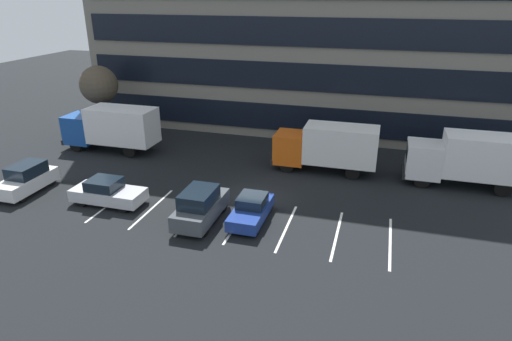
{
  "coord_description": "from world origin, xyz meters",
  "views": [
    {
      "loc": [
        7.24,
        -24.55,
        12.38
      ],
      "look_at": [
        -0.25,
        1.16,
        1.4
      ],
      "focal_mm": 31.1,
      "sensor_mm": 36.0,
      "label": 1
    }
  ],
  "objects_px": {
    "sedan_silver": "(108,192)",
    "suv_charcoal": "(200,206)",
    "box_truck_blue": "(112,127)",
    "box_truck_orange": "(327,146)",
    "box_truck_white": "(470,158)",
    "bare_tree": "(99,85)",
    "sedan_navy": "(251,209)",
    "suv_white": "(27,179)"
  },
  "relations": [
    {
      "from": "box_truck_white",
      "to": "sedan_navy",
      "type": "height_order",
      "value": "box_truck_white"
    },
    {
      "from": "box_truck_blue",
      "to": "sedan_navy",
      "type": "xyz_separation_m",
      "value": [
        14.32,
        -8.29,
        -1.35
      ]
    },
    {
      "from": "box_truck_white",
      "to": "sedan_navy",
      "type": "distance_m",
      "value": 15.27
    },
    {
      "from": "box_truck_orange",
      "to": "suv_white",
      "type": "relative_size",
      "value": 1.79
    },
    {
      "from": "sedan_silver",
      "to": "suv_charcoal",
      "type": "relative_size",
      "value": 1.01
    },
    {
      "from": "box_truck_blue",
      "to": "bare_tree",
      "type": "distance_m",
      "value": 5.53
    },
    {
      "from": "box_truck_orange",
      "to": "sedan_navy",
      "type": "bearing_deg",
      "value": -109.56
    },
    {
      "from": "sedan_silver",
      "to": "box_truck_white",
      "type": "bearing_deg",
      "value": 22.73
    },
    {
      "from": "sedan_silver",
      "to": "sedan_navy",
      "type": "distance_m",
      "value": 9.16
    },
    {
      "from": "box_truck_white",
      "to": "suv_charcoal",
      "type": "xyz_separation_m",
      "value": [
        -15.24,
        -9.58,
        -1.06
      ]
    },
    {
      "from": "box_truck_blue",
      "to": "sedan_silver",
      "type": "relative_size",
      "value": 1.75
    },
    {
      "from": "sedan_silver",
      "to": "suv_charcoal",
      "type": "distance_m",
      "value": 6.44
    },
    {
      "from": "box_truck_blue",
      "to": "sedan_silver",
      "type": "distance_m",
      "value": 10.2
    },
    {
      "from": "box_truck_white",
      "to": "bare_tree",
      "type": "distance_m",
      "value": 30.44
    },
    {
      "from": "sedan_silver",
      "to": "suv_white",
      "type": "bearing_deg",
      "value": 179.65
    },
    {
      "from": "sedan_navy",
      "to": "bare_tree",
      "type": "xyz_separation_m",
      "value": [
        -17.66,
        11.92,
        3.84
      ]
    },
    {
      "from": "sedan_silver",
      "to": "suv_charcoal",
      "type": "bearing_deg",
      "value": -4.57
    },
    {
      "from": "box_truck_white",
      "to": "bare_tree",
      "type": "xyz_separation_m",
      "value": [
        -30.16,
        3.26,
        2.51
      ]
    },
    {
      "from": "sedan_navy",
      "to": "suv_charcoal",
      "type": "height_order",
      "value": "suv_charcoal"
    },
    {
      "from": "box_truck_blue",
      "to": "suv_white",
      "type": "height_order",
      "value": "box_truck_blue"
    },
    {
      "from": "box_truck_blue",
      "to": "suv_charcoal",
      "type": "height_order",
      "value": "box_truck_blue"
    },
    {
      "from": "sedan_navy",
      "to": "bare_tree",
      "type": "height_order",
      "value": "bare_tree"
    },
    {
      "from": "box_truck_orange",
      "to": "box_truck_white",
      "type": "distance_m",
      "value": 9.41
    },
    {
      "from": "suv_white",
      "to": "sedan_navy",
      "type": "distance_m",
      "value": 15.23
    },
    {
      "from": "suv_white",
      "to": "bare_tree",
      "type": "height_order",
      "value": "bare_tree"
    },
    {
      "from": "box_truck_white",
      "to": "sedan_silver",
      "type": "distance_m",
      "value": 23.51
    },
    {
      "from": "bare_tree",
      "to": "suv_charcoal",
      "type": "bearing_deg",
      "value": -40.73
    },
    {
      "from": "box_truck_white",
      "to": "suv_white",
      "type": "relative_size",
      "value": 1.88
    },
    {
      "from": "box_truck_blue",
      "to": "box_truck_white",
      "type": "distance_m",
      "value": 26.83
    },
    {
      "from": "sedan_navy",
      "to": "suv_charcoal",
      "type": "xyz_separation_m",
      "value": [
        -2.74,
        -0.92,
        0.28
      ]
    },
    {
      "from": "sedan_silver",
      "to": "box_truck_orange",
      "type": "bearing_deg",
      "value": 36.66
    },
    {
      "from": "box_truck_blue",
      "to": "box_truck_orange",
      "type": "bearing_deg",
      "value": 1.39
    },
    {
      "from": "bare_tree",
      "to": "sedan_navy",
      "type": "bearing_deg",
      "value": -34.03
    },
    {
      "from": "box_truck_white",
      "to": "bare_tree",
      "type": "height_order",
      "value": "bare_tree"
    },
    {
      "from": "sedan_silver",
      "to": "bare_tree",
      "type": "xyz_separation_m",
      "value": [
        -8.5,
        12.33,
        3.78
      ]
    },
    {
      "from": "sedan_silver",
      "to": "bare_tree",
      "type": "distance_m",
      "value": 15.45
    },
    {
      "from": "box_truck_blue",
      "to": "box_truck_orange",
      "type": "height_order",
      "value": "box_truck_blue"
    },
    {
      "from": "box_truck_orange",
      "to": "sedan_silver",
      "type": "relative_size",
      "value": 1.66
    },
    {
      "from": "box_truck_white",
      "to": "bare_tree",
      "type": "relative_size",
      "value": 1.25
    },
    {
      "from": "box_truck_blue",
      "to": "box_truck_white",
      "type": "relative_size",
      "value": 1.01
    },
    {
      "from": "box_truck_orange",
      "to": "suv_white",
      "type": "distance_m",
      "value": 20.47
    },
    {
      "from": "suv_white",
      "to": "bare_tree",
      "type": "xyz_separation_m",
      "value": [
        -2.43,
        12.29,
        3.63
      ]
    }
  ]
}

